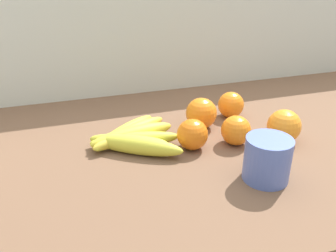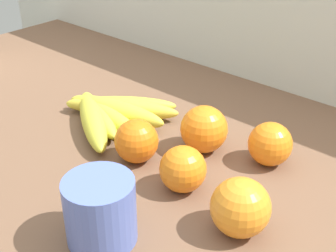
{
  "view_description": "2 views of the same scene",
  "coord_description": "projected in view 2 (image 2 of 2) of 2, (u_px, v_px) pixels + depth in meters",
  "views": [
    {
      "loc": [
        -0.43,
        -0.65,
        1.33
      ],
      "look_at": [
        -0.21,
        0.03,
        0.99
      ],
      "focal_mm": 37.67,
      "sensor_mm": 36.0,
      "label": 1
    },
    {
      "loc": [
        0.27,
        -0.44,
        1.35
      ],
      "look_at": [
        -0.14,
        0.02,
        1.0
      ],
      "focal_mm": 49.65,
      "sensor_mm": 36.0,
      "label": 2
    }
  ],
  "objects": [
    {
      "name": "mug",
      "position": [
        100.0,
        211.0,
        0.56
      ],
      "size": [
        0.09,
        0.09,
        0.09
      ],
      "primitive_type": "cylinder",
      "color": "#566CBF",
      "rests_on": "counter"
    },
    {
      "name": "orange_front",
      "position": [
        183.0,
        169.0,
        0.65
      ],
      "size": [
        0.07,
        0.07,
        0.07
      ],
      "primitive_type": "sphere",
      "color": "orange",
      "rests_on": "counter"
    },
    {
      "name": "orange_center",
      "position": [
        270.0,
        144.0,
        0.7
      ],
      "size": [
        0.07,
        0.07,
        0.07
      ],
      "primitive_type": "sphere",
      "color": "orange",
      "rests_on": "counter"
    },
    {
      "name": "orange_far_right",
      "position": [
        136.0,
        141.0,
        0.71
      ],
      "size": [
        0.07,
        0.07,
        0.07
      ],
      "primitive_type": "sphere",
      "color": "orange",
      "rests_on": "counter"
    },
    {
      "name": "banana_bunch",
      "position": [
        109.0,
        113.0,
        0.82
      ],
      "size": [
        0.21,
        0.23,
        0.04
      ],
      "color": "gold",
      "rests_on": "counter"
    },
    {
      "name": "orange_right",
      "position": [
        240.0,
        207.0,
        0.57
      ],
      "size": [
        0.08,
        0.08,
        0.08
      ],
      "primitive_type": "sphere",
      "color": "orange",
      "rests_on": "counter"
    },
    {
      "name": "orange_back_left",
      "position": [
        204.0,
        129.0,
        0.74
      ],
      "size": [
        0.08,
        0.08,
        0.08
      ],
      "primitive_type": "sphere",
      "color": "orange",
      "rests_on": "counter"
    },
    {
      "name": "wall_back",
      "position": [
        322.0,
        222.0,
        1.04
      ],
      "size": [
        2.15,
        0.06,
        1.3
      ],
      "primitive_type": "cube",
      "color": "silver",
      "rests_on": "ground"
    }
  ]
}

